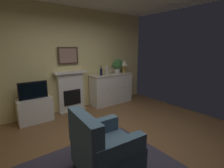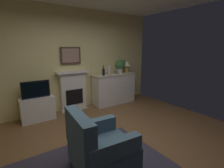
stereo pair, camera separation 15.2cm
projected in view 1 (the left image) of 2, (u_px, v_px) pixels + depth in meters
ground_plane at (120, 148)px, 2.94m from camera, size 5.38×4.62×0.10m
wall_rear at (67, 60)px, 4.41m from camera, size 5.38×0.06×2.77m
fireplace_unit at (71, 91)px, 4.50m from camera, size 0.87×0.30×1.10m
framed_picture at (68, 56)px, 4.33m from camera, size 0.55×0.04×0.45m
sideboard_cabinet at (111, 89)px, 5.12m from camera, size 1.36×0.49×0.93m
table_lamp at (124, 64)px, 5.25m from camera, size 0.26×0.26×0.40m
wine_bottle at (101, 72)px, 4.74m from camera, size 0.08×0.08×0.29m
wine_glass_left at (111, 70)px, 4.91m from camera, size 0.07×0.07×0.16m
wine_glass_center at (113, 70)px, 4.98m from camera, size 0.07×0.07×0.16m
vase_decorative at (107, 70)px, 4.83m from camera, size 0.11×0.11×0.28m
tv_cabinet at (35, 110)px, 3.86m from camera, size 0.75×0.42×0.57m
tv_set at (33, 90)px, 3.74m from camera, size 0.62×0.07×0.40m
potted_plant_small at (117, 65)px, 5.16m from camera, size 0.30×0.30×0.43m
armchair at (103, 148)px, 2.23m from camera, size 0.86×0.83×0.92m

